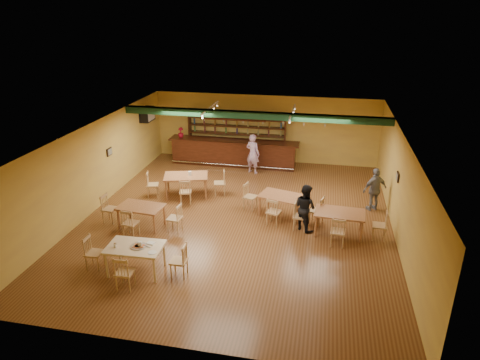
% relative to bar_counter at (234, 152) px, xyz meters
% --- Properties ---
extents(floor, '(12.00, 12.00, 0.00)m').
position_rel_bar_counter_xyz_m(floor, '(1.25, -5.15, -0.56)').
color(floor, brown).
rests_on(floor, ground).
extents(ceiling_beam, '(10.00, 0.30, 0.25)m').
position_rel_bar_counter_xyz_m(ceiling_beam, '(1.25, -2.35, 2.31)').
color(ceiling_beam, black).
rests_on(ceiling_beam, ceiling).
extents(track_rail_left, '(0.05, 2.50, 0.05)m').
position_rel_bar_counter_xyz_m(track_rail_left, '(-0.55, -1.75, 2.38)').
color(track_rail_left, silver).
rests_on(track_rail_left, ceiling).
extents(track_rail_right, '(0.05, 2.50, 0.05)m').
position_rel_bar_counter_xyz_m(track_rail_right, '(2.65, -1.75, 2.38)').
color(track_rail_right, silver).
rests_on(track_rail_right, ceiling).
extents(ac_unit, '(0.34, 0.70, 0.48)m').
position_rel_bar_counter_xyz_m(ac_unit, '(-3.55, -0.95, 1.79)').
color(ac_unit, silver).
rests_on(ac_unit, wall_left).
extents(picture_left, '(0.04, 0.34, 0.28)m').
position_rel_bar_counter_xyz_m(picture_left, '(-3.72, -4.15, 1.14)').
color(picture_left, black).
rests_on(picture_left, wall_left).
extents(picture_right, '(0.04, 0.34, 0.28)m').
position_rel_bar_counter_xyz_m(picture_right, '(6.22, -4.65, 1.14)').
color(picture_right, black).
rests_on(picture_right, wall_right).
extents(bar_counter, '(5.76, 0.85, 1.13)m').
position_rel_bar_counter_xyz_m(bar_counter, '(0.00, 0.00, 0.00)').
color(bar_counter, black).
rests_on(bar_counter, ground).
extents(back_bar_hutch, '(4.46, 0.40, 2.28)m').
position_rel_bar_counter_xyz_m(back_bar_hutch, '(-0.00, 0.63, 0.57)').
color(back_bar_hutch, black).
rests_on(back_bar_hutch, ground).
extents(poinsettia, '(0.32, 0.32, 0.44)m').
position_rel_bar_counter_xyz_m(poinsettia, '(-2.43, 0.00, 0.79)').
color(poinsettia, '#B61028').
rests_on(poinsettia, bar_counter).
extents(dining_table_a, '(1.79, 1.34, 0.80)m').
position_rel_bar_counter_xyz_m(dining_table_a, '(-1.02, -3.64, -0.17)').
color(dining_table_a, brown).
rests_on(dining_table_a, ground).
extents(dining_table_b, '(1.68, 1.27, 0.75)m').
position_rel_bar_counter_xyz_m(dining_table_b, '(2.67, -4.65, -0.19)').
color(dining_table_b, brown).
rests_on(dining_table_b, ground).
extents(dining_table_c, '(1.50, 0.98, 0.71)m').
position_rel_bar_counter_xyz_m(dining_table_c, '(-1.66, -6.29, -0.21)').
color(dining_table_c, brown).
rests_on(dining_table_c, ground).
extents(dining_table_d, '(1.55, 0.99, 0.75)m').
position_rel_bar_counter_xyz_m(dining_table_d, '(4.53, -5.55, -0.19)').
color(dining_table_d, brown).
rests_on(dining_table_d, ground).
extents(near_table, '(1.49, 0.99, 0.78)m').
position_rel_bar_counter_xyz_m(near_table, '(-0.76, -8.72, -0.17)').
color(near_table, beige).
rests_on(near_table, ground).
extents(pizza_tray, '(0.50, 0.50, 0.01)m').
position_rel_bar_counter_xyz_m(pizza_tray, '(-0.66, -8.72, 0.22)').
color(pizza_tray, silver).
rests_on(pizza_tray, near_table).
extents(parmesan_shaker, '(0.08, 0.08, 0.11)m').
position_rel_bar_counter_xyz_m(parmesan_shaker, '(-1.23, -8.88, 0.27)').
color(parmesan_shaker, '#EAE5C6').
rests_on(parmesan_shaker, near_table).
extents(napkin_stack, '(0.23, 0.19, 0.03)m').
position_rel_bar_counter_xyz_m(napkin_stack, '(-0.40, -8.51, 0.23)').
color(napkin_stack, white).
rests_on(napkin_stack, near_table).
extents(pizza_server, '(0.33, 0.17, 0.00)m').
position_rel_bar_counter_xyz_m(pizza_server, '(-0.50, -8.67, 0.23)').
color(pizza_server, silver).
rests_on(pizza_server, pizza_tray).
extents(side_plate, '(0.23, 0.23, 0.01)m').
position_rel_bar_counter_xyz_m(side_plate, '(-0.19, -8.93, 0.22)').
color(side_plate, white).
rests_on(side_plate, near_table).
extents(patron_bar, '(0.73, 0.61, 1.70)m').
position_rel_bar_counter_xyz_m(patron_bar, '(1.00, -0.83, 0.29)').
color(patron_bar, '#9A52B2').
rests_on(patron_bar, ground).
extents(patron_right_a, '(0.94, 0.93, 1.53)m').
position_rel_bar_counter_xyz_m(patron_right_a, '(3.47, -5.45, 0.20)').
color(patron_right_a, black).
rests_on(patron_right_a, ground).
extents(patron_right_b, '(0.97, 0.77, 1.54)m').
position_rel_bar_counter_xyz_m(patron_right_b, '(5.73, -3.55, 0.20)').
color(patron_right_b, gray).
rests_on(patron_right_b, ground).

